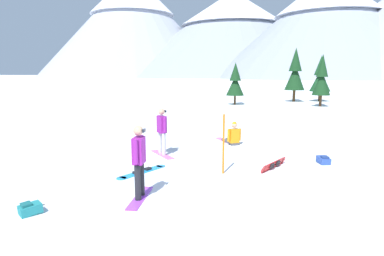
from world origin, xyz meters
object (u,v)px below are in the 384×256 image
at_px(backpack_blue, 324,160).
at_px(pine_tree_young, 322,78).
at_px(snowboarder_background, 232,136).
at_px(loose_snowboard_far_spare, 142,172).
at_px(snowboarder_midground, 162,131).
at_px(loose_snowboard_near_left, 274,164).
at_px(pine_tree_broad, 235,82).
at_px(pine_tree_tall, 321,76).
at_px(trail_marker_pole, 223,144).
at_px(backpack_teal, 30,209).
at_px(snowboarder_foreground, 139,160).
at_px(pine_tree_leaning, 295,73).

bearing_deg(backpack_blue, pine_tree_young, 80.72).
distance_m(snowboarder_background, loose_snowboard_far_spare, 5.20).
relative_size(snowboarder_midground, loose_snowboard_near_left, 1.15).
height_order(loose_snowboard_near_left, pine_tree_broad, pine_tree_broad).
bearing_deg(snowboarder_midground, snowboarder_background, 44.64).
height_order(loose_snowboard_far_spare, backpack_blue, backpack_blue).
height_order(pine_tree_young, pine_tree_tall, pine_tree_tall).
bearing_deg(trail_marker_pole, backpack_teal, -135.32).
xyz_separation_m(loose_snowboard_far_spare, backpack_teal, (-1.33, -3.36, 0.10)).
distance_m(loose_snowboard_near_left, trail_marker_pole, 1.94).
height_order(snowboarder_foreground, loose_snowboard_far_spare, snowboarder_foreground).
bearing_deg(trail_marker_pole, loose_snowboard_near_left, 29.37).
xyz_separation_m(backpack_blue, pine_tree_tall, (4.18, 25.98, 2.53)).
relative_size(backpack_blue, pine_tree_young, 0.12).
distance_m(snowboarder_midground, pine_tree_tall, 27.77).
height_order(snowboarder_foreground, pine_tree_tall, pine_tree_tall).
bearing_deg(snowboarder_midground, pine_tree_young, 65.89).
bearing_deg(snowboarder_foreground, loose_snowboard_near_left, 44.60).
relative_size(snowboarder_midground, snowboarder_background, 1.05).
distance_m(snowboarder_midground, backpack_blue, 5.74).
bearing_deg(trail_marker_pole, snowboarder_midground, 143.45).
relative_size(snowboarder_midground, backpack_blue, 3.15).
distance_m(snowboarder_background, loose_snowboard_near_left, 3.73).
distance_m(loose_snowboard_far_spare, pine_tree_leaning, 28.19).
bearing_deg(backpack_blue, snowboarder_foreground, -140.06).
bearing_deg(pine_tree_leaning, backpack_blue, -93.30).
bearing_deg(pine_tree_young, pine_tree_tall, 81.35).
bearing_deg(backpack_teal, snowboarder_background, 64.97).
bearing_deg(pine_tree_leaning, snowboarder_foreground, -102.42).
relative_size(snowboarder_midground, pine_tree_leaning, 0.31).
height_order(snowboarder_foreground, backpack_blue, snowboarder_foreground).
bearing_deg(snowboarder_background, pine_tree_leaning, 78.17).
xyz_separation_m(pine_tree_leaning, pine_tree_young, (1.85, -4.84, -0.50)).
bearing_deg(backpack_blue, loose_snowboard_far_spare, -159.23).
xyz_separation_m(loose_snowboard_far_spare, pine_tree_young, (8.95, 22.28, 2.54)).
distance_m(snowboarder_background, backpack_teal, 8.80).
xyz_separation_m(loose_snowboard_near_left, backpack_teal, (-5.34, -4.62, -0.00)).
distance_m(snowboarder_background, pine_tree_tall, 24.78).
bearing_deg(snowboarder_foreground, pine_tree_broad, 88.84).
bearing_deg(pine_tree_broad, backpack_teal, -95.54).
xyz_separation_m(loose_snowboard_near_left, pine_tree_tall, (5.84, 26.87, 2.53)).
height_order(pine_tree_leaning, pine_tree_young, pine_tree_leaning).
relative_size(snowboarder_foreground, pine_tree_broad, 0.45).
bearing_deg(pine_tree_broad, snowboarder_midground, -93.40).
bearing_deg(loose_snowboard_near_left, pine_tree_tall, 77.75).
distance_m(loose_snowboard_near_left, pine_tree_tall, 27.62).
height_order(loose_snowboard_near_left, trail_marker_pole, trail_marker_pole).
xyz_separation_m(backpack_teal, pine_tree_leaning, (8.43, 30.48, 2.94)).
bearing_deg(snowboarder_foreground, snowboarder_midground, 99.50).
xyz_separation_m(backpack_teal, pine_tree_young, (10.28, 25.64, 2.43)).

